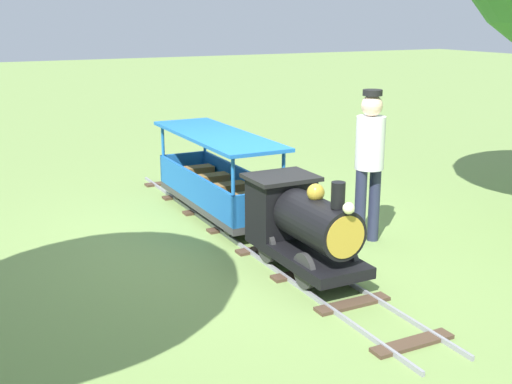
% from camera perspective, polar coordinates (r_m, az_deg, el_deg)
% --- Properties ---
extents(ground_plane, '(60.00, 60.00, 0.00)m').
position_cam_1_polar(ground_plane, '(6.99, -0.11, -4.30)').
color(ground_plane, '#75934C').
extents(track, '(0.69, 6.05, 0.04)m').
position_cam_1_polar(track, '(7.05, -0.42, -3.97)').
color(track, gray).
rests_on(track, ground_plane).
extents(locomotive, '(0.65, 1.45, 0.96)m').
position_cam_1_polar(locomotive, '(6.03, 4.02, -2.68)').
color(locomotive, black).
rests_on(locomotive, ground_plane).
extents(passenger_car, '(0.75, 2.35, 0.97)m').
position_cam_1_polar(passenger_car, '(7.71, -3.43, 0.86)').
color(passenger_car, '#3F3F3F').
rests_on(passenger_car, ground_plane).
extents(conductor_person, '(0.30, 0.30, 1.62)m').
position_cam_1_polar(conductor_person, '(6.80, 9.98, 3.30)').
color(conductor_person, '#282D47').
rests_on(conductor_person, ground_plane).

